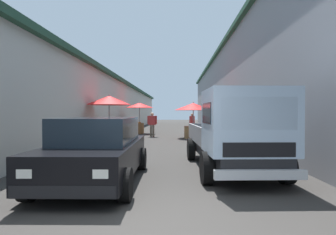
{
  "coord_description": "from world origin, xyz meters",
  "views": [
    {
      "loc": [
        -3.32,
        -0.46,
        1.56
      ],
      "look_at": [
        12.24,
        0.1,
        1.3
      ],
      "focal_mm": 28.46,
      "sensor_mm": 36.0,
      "label": 1
    }
  ],
  "objects": [
    {
      "name": "ground",
      "position": [
        13.5,
        0.0,
        0.0
      ],
      "size": [
        90.0,
        90.0,
        0.0
      ],
      "primitive_type": "plane",
      "color": "#33302D"
    },
    {
      "name": "building_left_whitewash",
      "position": [
        15.75,
        7.27,
        2.06
      ],
      "size": [
        49.8,
        7.5,
        4.11
      ],
      "color": "beige",
      "rests_on": "ground"
    },
    {
      "name": "building_right_concrete",
      "position": [
        15.75,
        -7.27,
        3.3
      ],
      "size": [
        49.8,
        7.5,
        6.58
      ],
      "color": "gray",
      "rests_on": "ground"
    },
    {
      "name": "fruit_stall_far_left",
      "position": [
        13.34,
        -1.41,
        1.69
      ],
      "size": [
        2.38,
        2.38,
        2.26
      ],
      "color": "#9E9EA3",
      "rests_on": "ground"
    },
    {
      "name": "fruit_stall_far_right",
      "position": [
        16.72,
        2.42,
        1.84
      ],
      "size": [
        2.13,
        2.13,
        2.42
      ],
      "color": "#9E9EA3",
      "rests_on": "ground"
    },
    {
      "name": "fruit_stall_near_right",
      "position": [
        9.28,
        2.83,
        1.81
      ],
      "size": [
        2.12,
        2.12,
        2.47
      ],
      "color": "#9E9EA3",
      "rests_on": "ground"
    },
    {
      "name": "hatchback_car",
      "position": [
        2.63,
        1.34,
        0.74
      ],
      "size": [
        3.95,
        2.0,
        1.45
      ],
      "color": "black",
      "rests_on": "ground"
    },
    {
      "name": "delivery_truck",
      "position": [
        3.22,
        -1.93,
        1.04
      ],
      "size": [
        5.01,
        2.19,
        2.08
      ],
      "color": "black",
      "rests_on": "ground"
    },
    {
      "name": "vendor_by_crates",
      "position": [
        13.95,
        1.19,
        0.91
      ],
      "size": [
        0.24,
        0.64,
        1.59
      ],
      "color": "#665B4C",
      "rests_on": "ground"
    },
    {
      "name": "vendor_in_shade",
      "position": [
        17.5,
        -1.6,
        0.87
      ],
      "size": [
        0.54,
        0.4,
        1.53
      ],
      "color": "#665B4C",
      "rests_on": "ground"
    },
    {
      "name": "parked_scooter",
      "position": [
        15.28,
        3.2,
        0.45
      ],
      "size": [
        1.69,
        0.42,
        1.14
      ],
      "color": "black",
      "rests_on": "ground"
    }
  ]
}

